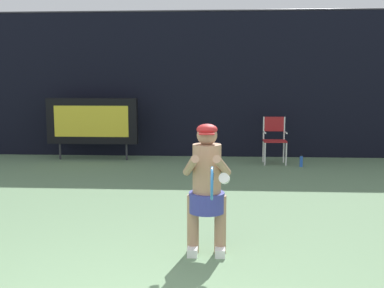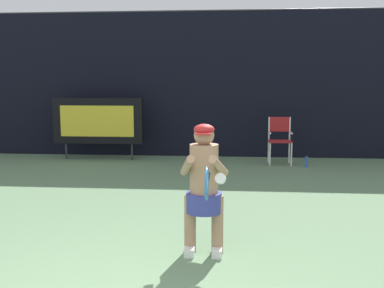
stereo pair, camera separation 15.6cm
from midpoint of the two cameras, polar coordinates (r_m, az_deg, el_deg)
name	(u,v)px [view 2 (the right image)]	position (r m, az deg, el deg)	size (l,w,h in m)	color
backdrop_screen	(197,85)	(11.45, 1.00, 7.47)	(18.00, 0.12, 3.66)	black
scoreboard	(98,121)	(11.18, -11.42, 2.88)	(2.20, 0.21, 1.50)	black
umpire_chair	(280,137)	(10.59, 11.47, 0.83)	(0.52, 0.44, 1.08)	white
water_bottle	(306,162)	(10.35, 14.70, -2.20)	(0.07, 0.07, 0.27)	blue
tennis_player	(204,185)	(4.89, 2.43, -5.20)	(0.54, 0.62, 1.43)	white
tennis_racket	(207,183)	(4.22, 2.95, -4.94)	(0.03, 0.60, 0.31)	black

